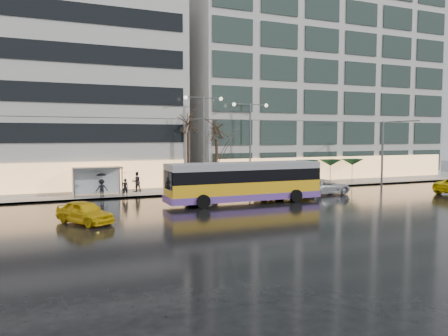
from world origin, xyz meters
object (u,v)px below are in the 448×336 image
trolleybus (244,183)px  street_lamp_near (204,130)px  taxi_a (85,212)px  bus_shelter (93,175)px

trolleybus → street_lamp_near: 9.26m
street_lamp_near → taxi_a: size_ratio=2.17×
trolleybus → street_lamp_near: bearing=93.3°
taxi_a → trolleybus: bearing=-15.1°
bus_shelter → taxi_a: 11.91m
taxi_a → street_lamp_near: bearing=12.8°
trolleybus → taxi_a: (-12.62, -3.69, -0.89)m
trolleybus → street_lamp_near: size_ratio=1.41×
taxi_a → bus_shelter: bearing=50.0°
bus_shelter → street_lamp_near: 11.14m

